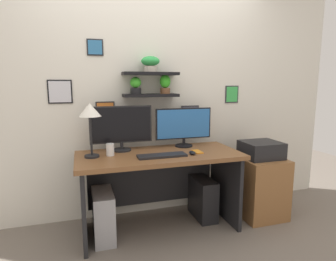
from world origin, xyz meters
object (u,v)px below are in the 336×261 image
(monitor_right, at_px, (184,126))
(desk, at_px, (158,174))
(monitor_left, at_px, (121,127))
(computer_tower_left, at_px, (103,215))
(drawer_cabinet, at_px, (259,186))
(water_cup, at_px, (110,150))
(printer, at_px, (261,150))
(computer_tower_right, at_px, (203,198))
(desk_lamp, at_px, (90,114))
(keyboard, at_px, (162,156))
(computer_mouse, at_px, (192,153))
(cell_phone, at_px, (197,152))

(monitor_right, bearing_deg, desk, -152.93)
(monitor_left, xyz_separation_m, computer_tower_left, (-0.22, -0.25, -0.76))
(drawer_cabinet, bearing_deg, desk, 175.38)
(monitor_right, bearing_deg, water_cup, -167.92)
(monitor_right, xyz_separation_m, water_cup, (-0.77, -0.16, -0.16))
(desk, bearing_deg, printer, -4.62)
(water_cup, height_order, computer_tower_right, water_cup)
(monitor_right, distance_m, desk_lamp, 0.96)
(computer_tower_right, bearing_deg, monitor_left, 171.14)
(keyboard, bearing_deg, monitor_left, 132.42)
(desk, bearing_deg, monitor_right, 27.07)
(computer_mouse, distance_m, cell_phone, 0.11)
(computer_tower_right, bearing_deg, drawer_cabinet, -11.91)
(keyboard, bearing_deg, desk_lamp, 164.62)
(cell_phone, relative_size, computer_tower_right, 0.33)
(drawer_cabinet, xyz_separation_m, printer, (0.00, 0.00, 0.40))
(keyboard, distance_m, computer_tower_left, 0.76)
(monitor_right, xyz_separation_m, printer, (0.77, -0.25, -0.25))
(monitor_right, relative_size, computer_tower_left, 1.33)
(monitor_left, xyz_separation_m, cell_phone, (0.68, -0.28, -0.23))
(desk_lamp, bearing_deg, cell_phone, -6.02)
(water_cup, relative_size, drawer_cabinet, 0.17)
(desk, bearing_deg, water_cup, -179.92)
(desk_lamp, height_order, computer_tower_left, desk_lamp)
(cell_phone, bearing_deg, desk_lamp, 174.52)
(cell_phone, xyz_separation_m, printer, (0.73, 0.03, -0.04))
(drawer_cabinet, bearing_deg, cell_phone, -177.97)
(water_cup, bearing_deg, keyboard, -21.87)
(monitor_right, xyz_separation_m, keyboard, (-0.33, -0.34, -0.21))
(computer_tower_left, xyz_separation_m, computer_tower_right, (1.03, 0.12, -0.01))
(desk, xyz_separation_m, keyboard, (-0.01, -0.18, 0.22))
(water_cup, distance_m, drawer_cabinet, 1.61)
(drawer_cabinet, bearing_deg, computer_mouse, -173.22)
(keyboard, relative_size, computer_tower_left, 0.99)
(water_cup, distance_m, printer, 1.54)
(computer_tower_left, bearing_deg, monitor_left, 49.39)
(desk_lamp, height_order, printer, desk_lamp)
(desk, distance_m, computer_tower_right, 0.59)
(monitor_right, relative_size, desk_lamp, 1.23)
(keyboard, bearing_deg, computer_mouse, -1.44)
(keyboard, height_order, water_cup, water_cup)
(monitor_right, distance_m, computer_tower_right, 0.79)
(desk, relative_size, water_cup, 13.87)
(desk, distance_m, computer_mouse, 0.40)
(desk_lamp, distance_m, printer, 1.75)
(keyboard, bearing_deg, computer_tower_left, 170.39)
(keyboard, height_order, cell_phone, keyboard)
(computer_tower_right, bearing_deg, computer_tower_left, -173.11)
(desk_lamp, distance_m, cell_phone, 1.05)
(computer_tower_left, bearing_deg, water_cup, 44.43)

